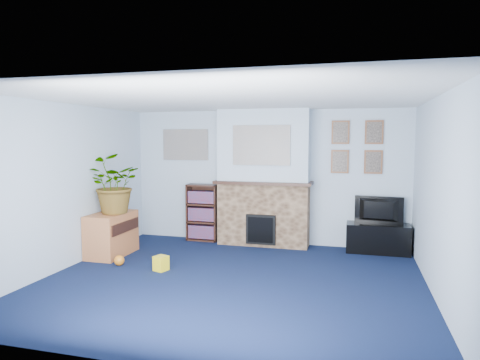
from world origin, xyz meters
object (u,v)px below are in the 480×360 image
(television, at_px, (379,210))
(tv_stand, at_px, (378,239))
(bookshelf, at_px, (203,214))
(sideboard, at_px, (112,234))

(television, bearing_deg, tv_stand, 95.88)
(bookshelf, relative_size, sideboard, 1.18)
(television, distance_m, sideboard, 4.41)
(television, height_order, bookshelf, bookshelf)
(bookshelf, distance_m, sideboard, 1.75)
(tv_stand, xyz_separation_m, television, (0.00, 0.02, 0.48))
(television, height_order, sideboard, television)
(tv_stand, height_order, sideboard, sideboard)
(tv_stand, height_order, bookshelf, bookshelf)
(television, bearing_deg, sideboard, 23.31)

